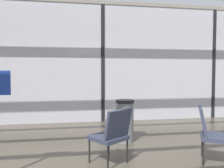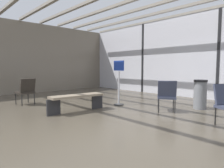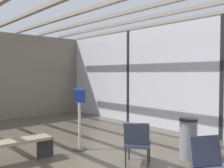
{
  "view_description": "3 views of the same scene",
  "coord_description": "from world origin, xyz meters",
  "px_view_note": "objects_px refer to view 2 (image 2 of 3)",
  "views": [
    {
      "loc": [
        -0.77,
        -1.23,
        1.41
      ],
      "look_at": [
        0.16,
        4.47,
        1.12
      ],
      "focal_mm": 35.7,
      "sensor_mm": 36.0,
      "label": 1
    },
    {
      "loc": [
        2.61,
        -2.54,
        1.2
      ],
      "look_at": [
        -1.89,
        1.61,
        0.7
      ],
      "focal_mm": 31.03,
      "sensor_mm": 36.0,
      "label": 2
    },
    {
      "loc": [
        3.05,
        -1.49,
        1.8
      ],
      "look_at": [
        -0.74,
        1.9,
        1.58
      ],
      "focal_mm": 40.41,
      "sensor_mm": 36.0,
      "label": 3
    }
  ],
  "objects_px": {
    "lounge_chair_1": "(167,94)",
    "waiting_bench": "(77,99)",
    "trash_bin": "(200,94)",
    "lounge_chair_3": "(26,90)",
    "info_sign": "(119,84)"
  },
  "relations": [
    {
      "from": "lounge_chair_3",
      "to": "info_sign",
      "type": "height_order",
      "value": "info_sign"
    },
    {
      "from": "lounge_chair_1",
      "to": "waiting_bench",
      "type": "xyz_separation_m",
      "value": [
        -1.71,
        -1.77,
        -0.13
      ]
    },
    {
      "from": "lounge_chair_3",
      "to": "waiting_bench",
      "type": "bearing_deg",
      "value": 100.48
    },
    {
      "from": "lounge_chair_3",
      "to": "lounge_chair_1",
      "type": "bearing_deg",
      "value": 115.27
    },
    {
      "from": "waiting_bench",
      "to": "trash_bin",
      "type": "distance_m",
      "value": 3.58
    },
    {
      "from": "waiting_bench",
      "to": "trash_bin",
      "type": "bearing_deg",
      "value": -32.52
    },
    {
      "from": "info_sign",
      "to": "waiting_bench",
      "type": "bearing_deg",
      "value": -93.55
    },
    {
      "from": "lounge_chair_3",
      "to": "trash_bin",
      "type": "relative_size",
      "value": 1.01
    },
    {
      "from": "lounge_chair_1",
      "to": "waiting_bench",
      "type": "height_order",
      "value": "lounge_chair_1"
    },
    {
      "from": "lounge_chair_1",
      "to": "lounge_chair_3",
      "type": "xyz_separation_m",
      "value": [
        -3.7,
        -2.44,
        0.0
      ]
    },
    {
      "from": "trash_bin",
      "to": "info_sign",
      "type": "bearing_deg",
      "value": -146.89
    },
    {
      "from": "lounge_chair_3",
      "to": "info_sign",
      "type": "xyz_separation_m",
      "value": [
        2.09,
        2.2,
        0.18
      ]
    },
    {
      "from": "trash_bin",
      "to": "lounge_chair_3",
      "type": "bearing_deg",
      "value": -139.49
    },
    {
      "from": "lounge_chair_1",
      "to": "waiting_bench",
      "type": "bearing_deg",
      "value": 10.68
    },
    {
      "from": "lounge_chair_3",
      "to": "trash_bin",
      "type": "xyz_separation_m",
      "value": [
        4.14,
        3.54,
        -0.06
      ]
    }
  ]
}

